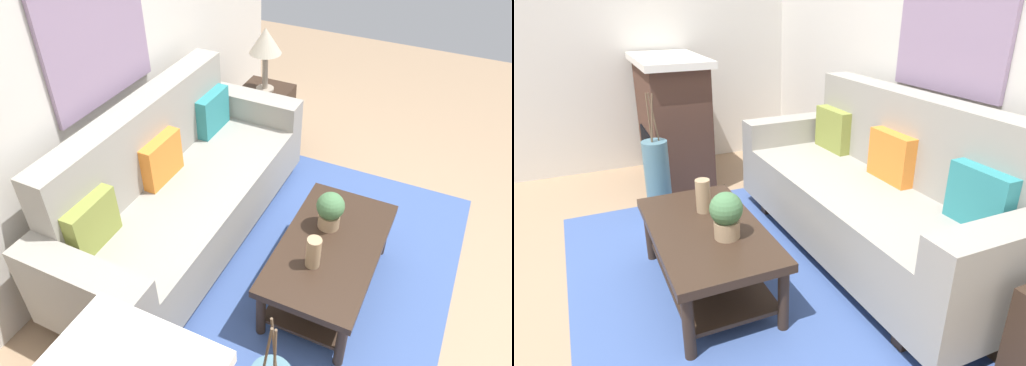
# 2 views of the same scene
# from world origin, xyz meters

# --- Properties ---
(ground_plane) EXTENTS (8.80, 8.80, 0.00)m
(ground_plane) POSITION_xyz_m (0.00, 0.00, 0.00)
(ground_plane) COLOR #9E7F60
(wall_back) EXTENTS (4.80, 0.10, 2.70)m
(wall_back) POSITION_xyz_m (0.00, 2.03, 1.35)
(wall_back) COLOR silver
(wall_back) RESTS_ON ground_plane
(area_rug) EXTENTS (2.73, 1.85, 0.01)m
(area_rug) POSITION_xyz_m (0.00, 0.50, 0.01)
(area_rug) COLOR #3D5693
(area_rug) RESTS_ON ground_plane
(couch) EXTENTS (2.26, 0.84, 1.08)m
(couch) POSITION_xyz_m (0.01, 1.49, 0.43)
(couch) COLOR gray
(couch) RESTS_ON ground_plane
(throw_pillow_olive) EXTENTS (0.36, 0.13, 0.32)m
(throw_pillow_olive) POSITION_xyz_m (-0.70, 1.62, 0.68)
(throw_pillow_olive) COLOR olive
(throw_pillow_olive) RESTS_ON couch
(throw_pillow_orange) EXTENTS (0.36, 0.12, 0.32)m
(throw_pillow_orange) POSITION_xyz_m (0.01, 1.62, 0.68)
(throw_pillow_orange) COLOR orange
(throw_pillow_orange) RESTS_ON couch
(throw_pillow_teal) EXTENTS (0.36, 0.12, 0.32)m
(throw_pillow_teal) POSITION_xyz_m (0.71, 1.62, 0.68)
(throw_pillow_teal) COLOR teal
(throw_pillow_teal) RESTS_ON couch
(coffee_table) EXTENTS (1.10, 0.60, 0.43)m
(coffee_table) POSITION_xyz_m (-0.02, 0.36, 0.31)
(coffee_table) COLOR #332319
(coffee_table) RESTS_ON ground_plane
(tabletop_vase) EXTENTS (0.09, 0.09, 0.21)m
(tabletop_vase) POSITION_xyz_m (-0.22, 0.41, 0.53)
(tabletop_vase) COLOR tan
(tabletop_vase) RESTS_ON coffee_table
(potted_plant_tabletop) EXTENTS (0.18, 0.18, 0.26)m
(potted_plant_tabletop) POSITION_xyz_m (0.13, 0.43, 0.57)
(potted_plant_tabletop) COLOR tan
(potted_plant_tabletop) RESTS_ON coffee_table
(side_table) EXTENTS (0.44, 0.44, 0.56)m
(side_table) POSITION_xyz_m (1.44, 1.49, 0.28)
(side_table) COLOR #332319
(side_table) RESTS_ON ground_plane
(table_lamp) EXTENTS (0.28, 0.28, 0.57)m
(table_lamp) POSITION_xyz_m (1.44, 1.49, 0.99)
(table_lamp) COLOR gray
(table_lamp) RESTS_ON side_table
(floor_vase_branch_a) EXTENTS (0.02, 0.05, 0.36)m
(floor_vase_branch_a) POSITION_xyz_m (-1.07, 0.29, 0.82)
(floor_vase_branch_a) COLOR brown
(floor_vase_branch_a) RESTS_ON floor_vase
(floor_vase_branch_b) EXTENTS (0.03, 0.05, 0.36)m
(floor_vase_branch_b) POSITION_xyz_m (-1.10, 0.31, 0.82)
(floor_vase_branch_b) COLOR brown
(floor_vase_branch_b) RESTS_ON floor_vase
(floor_vase_branch_c) EXTENTS (0.03, 0.02, 0.36)m
(floor_vase_branch_c) POSITION_xyz_m (-1.10, 0.27, 0.82)
(floor_vase_branch_c) COLOR brown
(floor_vase_branch_c) RESTS_ON floor_vase
(framed_painting) EXTENTS (0.89, 0.03, 0.83)m
(framed_painting) POSITION_xyz_m (0.01, 1.96, 1.48)
(framed_painting) COLOR gray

